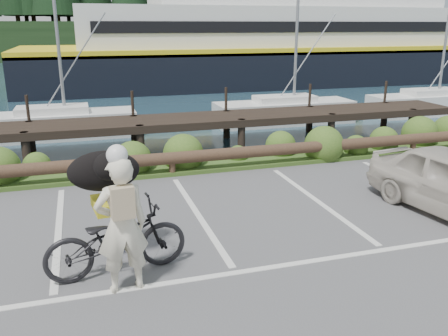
{
  "coord_description": "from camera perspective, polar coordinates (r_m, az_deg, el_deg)",
  "views": [
    {
      "loc": [
        -2.02,
        -6.43,
        3.58
      ],
      "look_at": [
        0.36,
        1.39,
        1.1
      ],
      "focal_mm": 38.0,
      "sensor_mm": 36.0,
      "label": 1
    }
  ],
  "objects": [
    {
      "name": "bicycle",
      "position": [
        7.22,
        -12.81,
        -8.39
      ],
      "size": [
        2.17,
        0.98,
        1.1
      ],
      "primitive_type": "imported",
      "rotation": [
        0.0,
        0.0,
        1.69
      ],
      "color": "black",
      "rests_on": "ground"
    },
    {
      "name": "cyclist",
      "position": [
        6.61,
        -12.19,
        -6.78
      ],
      "size": [
        0.76,
        0.55,
        1.94
      ],
      "primitive_type": "imported",
      "rotation": [
        0.0,
        0.0,
        3.26
      ],
      "color": "#EDE6C9",
      "rests_on": "ground"
    },
    {
      "name": "harbor_backdrop",
      "position": [
        84.95,
        -15.7,
        13.86
      ],
      "size": [
        170.0,
        160.0,
        30.0
      ],
      "color": "#1B3543",
      "rests_on": "ground"
    },
    {
      "name": "ground",
      "position": [
        7.63,
        0.48,
        -11.1
      ],
      "size": [
        72.0,
        72.0,
        0.0
      ],
      "primitive_type": "plane",
      "color": "#4C4C4E"
    },
    {
      "name": "vegetation_strip",
      "position": [
        12.41,
        -6.83,
        0.24
      ],
      "size": [
        34.0,
        1.6,
        0.1
      ],
      "primitive_type": "cube",
      "color": "#3D5B21",
      "rests_on": "ground"
    },
    {
      "name": "log_rail",
      "position": [
        11.77,
        -6.21,
        -0.93
      ],
      "size": [
        32.0,
        0.3,
        0.6
      ],
      "primitive_type": null,
      "color": "#443021",
      "rests_on": "ground"
    },
    {
      "name": "dog",
      "position": [
        7.53,
        -14.27,
        -0.34
      ],
      "size": [
        0.67,
        1.15,
        0.63
      ],
      "primitive_type": "ellipsoid",
      "rotation": [
        0.0,
        0.0,
        1.69
      ],
      "color": "black",
      "rests_on": "bicycle"
    }
  ]
}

